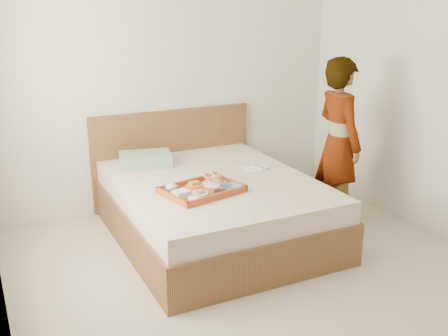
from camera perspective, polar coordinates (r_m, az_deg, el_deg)
The scene contains 16 objects.
ground at distance 3.90m, azimuth 5.47°, elevation -12.88°, with size 3.50×4.00×0.01m, color #BCAF9F.
wall_back at distance 5.21m, azimuth -5.79°, elevation 10.09°, with size 3.50×0.01×2.60m, color silver.
bed at distance 4.57m, azimuth -1.12°, elevation -4.35°, with size 1.65×2.00×0.53m, color brown.
headboard at distance 5.35m, azimuth -5.53°, elevation 1.24°, with size 1.65×0.06×0.95m, color brown.
pillow at distance 4.90m, azimuth -8.49°, elevation 0.95°, with size 0.46×0.32×0.11m, color #93AE93.
tray at distance 4.15m, azimuth -2.40°, elevation -2.33°, with size 0.59×0.43×0.05m, color #BF4B17.
prawn_plate at distance 4.30m, azimuth -1.03°, elevation -1.66°, with size 0.20×0.20×0.01m, color white.
navy_bowl_big at distance 4.16m, azimuth 0.76°, elevation -2.14°, with size 0.17×0.17×0.04m, color navy.
sauce_dish at distance 4.06m, azimuth -0.55°, elevation -2.70°, with size 0.09×0.09×0.03m, color black.
meat_plate at distance 4.09m, azimuth -2.69°, elevation -2.74°, with size 0.14×0.14×0.01m, color white.
bread_plate at distance 4.27m, azimuth -3.24°, elevation -1.87°, with size 0.14×0.14×0.01m, color orange.
salad_bowl at distance 4.15m, azimuth -5.69°, elevation -2.30°, with size 0.13×0.13×0.04m, color navy.
plastic_tub at distance 4.02m, azimuth -4.63°, elevation -2.81°, with size 0.12×0.10×0.05m, color silver.
cheese_round at distance 3.94m, azimuth -3.32°, elevation -3.41°, with size 0.09×0.09×0.03m, color white.
dinner_plate at distance 4.79m, azimuth 3.43°, elevation 0.11°, with size 0.24×0.24×0.01m, color white.
person at distance 4.81m, azimuth 12.27°, elevation 2.64°, with size 0.56×0.37×1.53m, color #EFE3CF.
Camera 1 is at (-1.80, -2.84, 1.97)m, focal length 42.30 mm.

